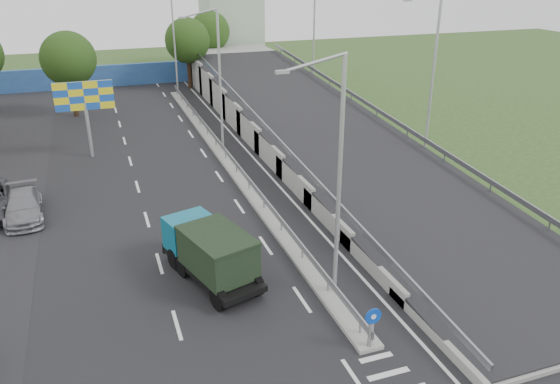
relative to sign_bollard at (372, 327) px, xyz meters
name	(u,v)px	position (x,y,z in m)	size (l,w,h in m)	color
road_surface	(195,186)	(-3.00, 17.83, -1.03)	(26.00, 90.00, 0.04)	black
median	(226,159)	(0.00, 21.83, -0.93)	(1.00, 44.00, 0.20)	gray
overpass_ramp	(323,127)	(7.50, 21.83, 0.72)	(10.00, 50.00, 3.50)	gray
median_guardrail	(225,150)	(0.00, 21.83, -0.28)	(0.09, 44.00, 0.71)	gray
sign_bollard	(372,327)	(0.00, 0.00, 0.00)	(0.64, 0.23, 1.67)	black
lamp_post_near	(335,169)	(0.11, 3.83, 4.77)	(2.74, 0.18, 10.08)	#B2B5B7
lamp_post_mid	(217,74)	(0.11, 23.83, 4.77)	(2.74, 0.18, 10.08)	#B2B5B7
lamp_post_far	(172,38)	(0.11, 43.83, 4.77)	(2.74, 0.18, 10.08)	#B2B5B7
blue_wall	(131,75)	(-4.00, 49.83, 0.17)	(30.00, 0.50, 2.40)	#274790
church	(231,25)	(10.00, 57.83, 4.28)	(7.00, 7.00, 13.80)	#B2CCAD
billboard	(85,100)	(-9.00, 25.83, 3.15)	(4.00, 0.24, 5.50)	#B2B5B7
tree_left_mid	(68,59)	(-10.00, 37.83, 4.14)	(4.80, 4.80, 7.60)	black
tree_median_far	(187,41)	(2.00, 45.83, 4.14)	(4.80, 4.80, 7.60)	black
tree_ramp_far	(210,31)	(6.00, 52.83, 4.14)	(4.80, 4.80, 7.60)	black
dump_truck	(210,251)	(-4.45, 6.78, 0.39)	(3.69, 6.17, 2.56)	black
parked_car_d	(23,206)	(-12.88, 16.40, -0.32)	(1.99, 4.91, 1.42)	gray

